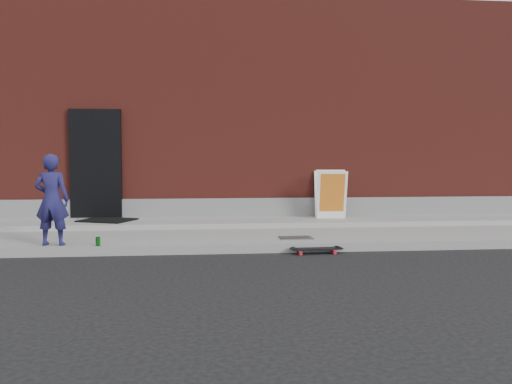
{
  "coord_description": "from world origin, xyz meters",
  "views": [
    {
      "loc": [
        -0.29,
        -7.71,
        1.45
      ],
      "look_at": [
        0.54,
        0.8,
        0.92
      ],
      "focal_mm": 35.0,
      "sensor_mm": 36.0,
      "label": 1
    }
  ],
  "objects": [
    {
      "name": "ground",
      "position": [
        0.0,
        0.0,
        0.0
      ],
      "size": [
        80.0,
        80.0,
        0.0
      ],
      "primitive_type": "plane",
      "color": "black",
      "rests_on": "ground"
    },
    {
      "name": "pizza_sign",
      "position": [
        2.3,
        2.58,
        0.76
      ],
      "size": [
        0.67,
        0.77,
        1.02
      ],
      "color": "white",
      "rests_on": "apron"
    },
    {
      "name": "doormat",
      "position": [
        -2.3,
        2.5,
        0.26
      ],
      "size": [
        1.2,
        1.1,
        0.03
      ],
      "primitive_type": "cube",
      "rotation": [
        0.0,
        0.0,
        -0.39
      ],
      "color": "black",
      "rests_on": "apron"
    },
    {
      "name": "apron",
      "position": [
        0.0,
        2.4,
        0.2
      ],
      "size": [
        20.0,
        1.2,
        0.1
      ],
      "primitive_type": "cube",
      "color": "gray",
      "rests_on": "sidewalk"
    },
    {
      "name": "soda_can",
      "position": [
        -1.96,
        0.05,
        0.22
      ],
      "size": [
        0.1,
        0.1,
        0.14
      ],
      "primitive_type": "cylinder",
      "rotation": [
        0.0,
        0.0,
        -0.37
      ],
      "color": "#1B8925",
      "rests_on": "sidewalk"
    },
    {
      "name": "skateboard",
      "position": [
        1.4,
        -0.12,
        0.07
      ],
      "size": [
        0.79,
        0.25,
        0.09
      ],
      "color": "red",
      "rests_on": "ground"
    },
    {
      "name": "building",
      "position": [
        -0.0,
        6.99,
        2.5
      ],
      "size": [
        20.0,
        8.1,
        5.0
      ],
      "color": "maroon",
      "rests_on": "ground"
    },
    {
      "name": "child",
      "position": [
        -2.67,
        0.2,
        0.86
      ],
      "size": [
        0.53,
        0.36,
        1.41
      ],
      "primitive_type": "imported",
      "rotation": [
        0.0,
        0.0,
        3.09
      ],
      "color": "#1D1B4D",
      "rests_on": "sidewalk"
    },
    {
      "name": "utility_plate",
      "position": [
        1.19,
        0.51,
        0.16
      ],
      "size": [
        0.55,
        0.36,
        0.02
      ],
      "primitive_type": "cube",
      "rotation": [
        0.0,
        0.0,
        0.02
      ],
      "color": "#535257",
      "rests_on": "sidewalk"
    },
    {
      "name": "sidewalk",
      "position": [
        0.0,
        1.5,
        0.07
      ],
      "size": [
        20.0,
        3.0,
        0.15
      ],
      "primitive_type": "cube",
      "color": "gray",
      "rests_on": "ground"
    }
  ]
}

